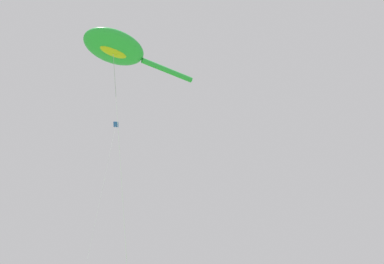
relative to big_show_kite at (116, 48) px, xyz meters
name	(u,v)px	position (x,y,z in m)	size (l,w,h in m)	color
big_show_kite	(116,48)	(0.00, 0.00, 0.00)	(7.30, 4.38, 19.13)	green
small_kite_tiny_distant	(110,155)	(3.70, 11.76, -0.15)	(2.55, 4.67, 22.60)	blue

